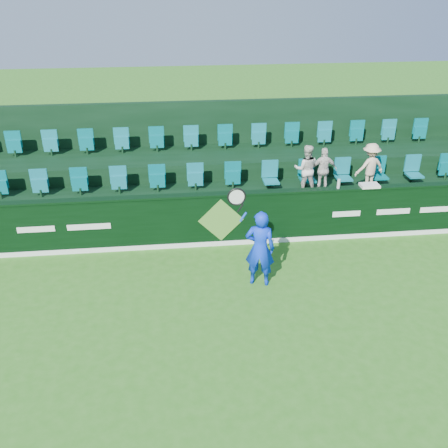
{
  "coord_description": "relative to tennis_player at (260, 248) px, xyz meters",
  "views": [
    {
      "loc": [
        -1.12,
        -6.73,
        6.03
      ],
      "look_at": [
        -0.05,
        2.8,
        1.15
      ],
      "focal_mm": 40.0,
      "sensor_mm": 36.0,
      "label": 1
    }
  ],
  "objects": [
    {
      "name": "ground",
      "position": [
        -0.63,
        -2.18,
        -0.87
      ],
      "size": [
        60.0,
        60.0,
        0.0
      ],
      "primitive_type": "plane",
      "color": "#2B6E1A",
      "rests_on": "ground"
    },
    {
      "name": "towel",
      "position": [
        3.01,
        1.82,
        0.51
      ],
      "size": [
        0.45,
        0.29,
        0.07
      ],
      "primitive_type": "cube",
      "color": "white",
      "rests_on": "sponsor_hoarding"
    },
    {
      "name": "tennis_player",
      "position": [
        0.0,
        0.0,
        0.0
      ],
      "size": [
        1.13,
        0.56,
        2.36
      ],
      "color": "#0C32DB",
      "rests_on": "ground"
    },
    {
      "name": "seat_row_back",
      "position": [
        -0.63,
        5.12,
        0.73
      ],
      "size": [
        13.5,
        0.5,
        0.6
      ],
      "primitive_type": "cube",
      "color": "#12727D",
      "rests_on": "stand_tier_back"
    },
    {
      "name": "spectator_right",
      "position": [
        3.44,
        2.94,
        0.56
      ],
      "size": [
        0.9,
        0.63,
        1.27
      ],
      "primitive_type": "imported",
      "rotation": [
        0.0,
        0.0,
        3.36
      ],
      "color": "beige",
      "rests_on": "stand_tier_front"
    },
    {
      "name": "stand_tier_back",
      "position": [
        -0.63,
        4.82,
        -0.22
      ],
      "size": [
        16.0,
        1.8,
        1.3
      ],
      "primitive_type": "cube",
      "color": "black",
      "rests_on": "ground"
    },
    {
      "name": "stand_rear",
      "position": [
        -0.63,
        5.27,
        0.35
      ],
      "size": [
        16.0,
        4.1,
        2.6
      ],
      "color": "black",
      "rests_on": "ground"
    },
    {
      "name": "seat_row_front",
      "position": [
        -0.63,
        3.32,
        0.23
      ],
      "size": [
        13.5,
        0.5,
        0.6
      ],
      "primitive_type": "cube",
      "color": "#12727D",
      "rests_on": "stand_tier_front"
    },
    {
      "name": "stand_tier_front",
      "position": [
        -0.63,
        2.92,
        -0.47
      ],
      "size": [
        16.0,
        2.0,
        0.8
      ],
      "primitive_type": "cube",
      "color": "black",
      "rests_on": "ground"
    },
    {
      "name": "drinks_bottle",
      "position": [
        2.23,
        1.82,
        0.59
      ],
      "size": [
        0.07,
        0.07,
        0.23
      ],
      "primitive_type": "cylinder",
      "color": "silver",
      "rests_on": "sponsor_hoarding"
    },
    {
      "name": "sponsor_hoarding",
      "position": [
        -0.63,
        1.82,
        -0.2
      ],
      "size": [
        16.0,
        0.25,
        1.35
      ],
      "color": "black",
      "rests_on": "ground"
    },
    {
      "name": "spectator_middle",
      "position": [
        2.2,
        2.94,
        0.53
      ],
      "size": [
        0.71,
        0.32,
        1.19
      ],
      "primitive_type": "imported",
      "rotation": [
        0.0,
        0.0,
        3.1
      ],
      "color": "beige",
      "rests_on": "stand_tier_front"
    },
    {
      "name": "spectator_left",
      "position": [
        1.72,
        2.94,
        0.57
      ],
      "size": [
        0.69,
        0.58,
        1.28
      ],
      "primitive_type": "imported",
      "rotation": [
        0.0,
        0.0,
        2.98
      ],
      "color": "silver",
      "rests_on": "stand_tier_front"
    }
  ]
}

